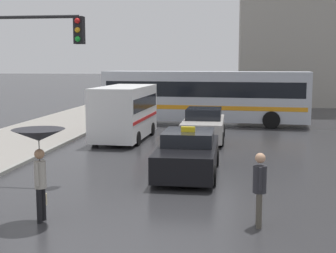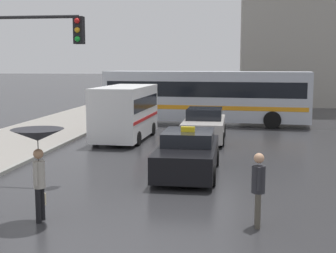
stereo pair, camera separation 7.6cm
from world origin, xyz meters
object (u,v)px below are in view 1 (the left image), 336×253
(ambulance_van, at_px, (125,110))
(traffic_light, at_px, (25,61))
(taxi, at_px, (188,154))
(pedestrian_with_umbrella, at_px, (39,144))
(pedestrian_man, at_px, (260,184))
(sedan_red, at_px, (204,126))
(city_bus, at_px, (205,95))

(ambulance_van, xyz_separation_m, traffic_light, (-1.28, -7.68, 2.24))
(taxi, xyz_separation_m, pedestrian_with_umbrella, (-2.84, -5.07, 1.12))
(ambulance_van, bearing_deg, pedestrian_man, 118.55)
(traffic_light, bearing_deg, taxi, 14.43)
(sedan_red, bearing_deg, traffic_light, 58.12)
(pedestrian_with_umbrella, xyz_separation_m, pedestrian_man, (4.84, 0.33, -0.81))
(ambulance_van, distance_m, city_bus, 7.08)
(sedan_red, xyz_separation_m, ambulance_van, (-3.67, -0.27, 0.69))
(taxi, xyz_separation_m, ambulance_van, (-3.57, 6.43, 0.73))
(pedestrian_with_umbrella, bearing_deg, sedan_red, -14.00)
(city_bus, bearing_deg, taxi, -173.96)
(taxi, height_order, ambulance_van, ambulance_van)
(pedestrian_man, xyz_separation_m, traffic_light, (-6.85, 3.49, 2.67))
(taxi, distance_m, pedestrian_man, 5.15)
(pedestrian_man, relative_size, traffic_light, 0.31)
(traffic_light, bearing_deg, ambulance_van, 80.54)
(city_bus, bearing_deg, ambulance_van, 156.78)
(sedan_red, distance_m, pedestrian_with_umbrella, 12.19)
(taxi, height_order, city_bus, city_bus)
(ambulance_van, xyz_separation_m, city_bus, (3.35, 6.23, 0.33))
(city_bus, bearing_deg, sedan_red, -171.91)
(ambulance_van, distance_m, pedestrian_man, 12.49)
(ambulance_van, bearing_deg, traffic_light, 82.61)
(taxi, relative_size, sedan_red, 1.00)
(pedestrian_with_umbrella, distance_m, traffic_light, 4.70)
(taxi, relative_size, pedestrian_with_umbrella, 2.10)
(ambulance_van, xyz_separation_m, pedestrian_man, (5.57, -11.17, -0.43))
(sedan_red, bearing_deg, ambulance_van, 4.27)
(sedan_red, distance_m, ambulance_van, 3.74)
(taxi, distance_m, pedestrian_with_umbrella, 5.92)
(city_bus, xyz_separation_m, pedestrian_with_umbrella, (-2.62, -17.73, 0.06))
(ambulance_van, distance_m, pedestrian_with_umbrella, 11.53)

